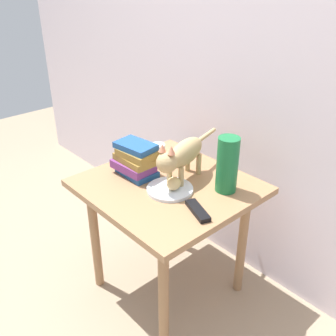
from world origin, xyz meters
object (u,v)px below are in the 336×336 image
green_vase (227,165)px  tv_remote (198,211)px  side_table (168,200)px  cat (182,155)px  bread_roll (174,183)px  candle_jar (158,153)px  plate (170,189)px  book_stack (136,160)px

green_vase → tv_remote: 0.25m
side_table → cat: size_ratio=1.52×
bread_roll → candle_jar: bearing=151.5°
tv_remote → green_vase: bearing=121.6°
cat → green_vase: green_vase is taller
cat → candle_jar: bearing=164.9°
side_table → tv_remote: 0.27m
plate → green_vase: size_ratio=0.82×
plate → candle_jar: bearing=148.8°
candle_jar → tv_remote: 0.50m
cat → side_table: bearing=-111.0°
bread_roll → green_vase: 0.24m
tv_remote → candle_jar: bearing=178.4°
plate → candle_jar: 0.30m
side_table → book_stack: (-0.16, -0.05, 0.17)m
plate → cat: 0.16m
bread_roll → book_stack: bearing=-173.4°
plate → bread_roll: bread_roll is taller
green_vase → candle_jar: green_vase is taller
side_table → cat: bearing=69.0°
bread_roll → candle_jar: 0.31m
bread_roll → tv_remote: 0.19m
cat → candle_jar: cat is taller
side_table → green_vase: bearing=36.1°
side_table → green_vase: (0.21, 0.15, 0.21)m
side_table → cat: cat is taller
book_stack → plate: bearing=4.8°
plate → green_vase: green_vase is taller
bread_roll → tv_remote: bearing=-12.4°
book_stack → tv_remote: (0.41, -0.01, -0.07)m
bread_roll → tv_remote: bread_roll is taller
plate → tv_remote: size_ratio=1.35×
green_vase → candle_jar: size_ratio=2.90×
green_vase → candle_jar: 0.43m
plate → book_stack: (-0.21, -0.02, 0.07)m
plate → cat: bearing=105.2°
cat → book_stack: bearing=-149.2°
plate → tv_remote: (0.20, -0.03, 0.00)m
bread_roll → green_vase: size_ratio=0.32×
plate → tv_remote: 0.20m
side_table → book_stack: book_stack is taller
plate → side_table: bearing=145.9°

